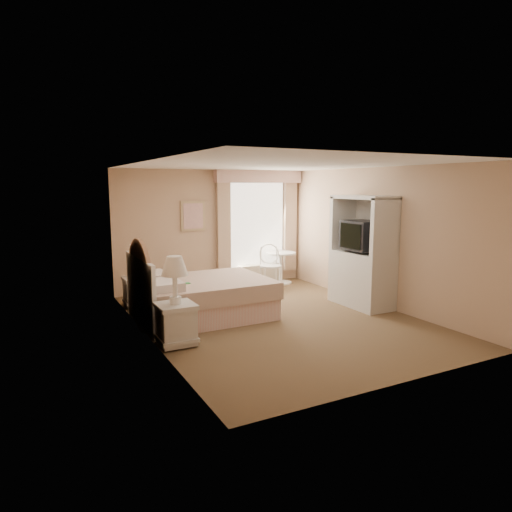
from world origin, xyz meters
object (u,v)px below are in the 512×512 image
bed (197,297)px  round_table (281,263)px  nightstand_far (136,283)px  armoire (363,261)px  cafe_chair (270,262)px  nightstand_near (176,313)px

bed → round_table: size_ratio=3.05×
nightstand_far → armoire: size_ratio=0.55×
bed → nightstand_far: bed is taller
nightstand_far → bed: bearing=-59.2°
round_table → armoire: armoire is taller
bed → nightstand_far: 1.41m
cafe_chair → round_table: bearing=46.3°
bed → nightstand_near: (-0.72, -1.12, 0.11)m
nightstand_near → armoire: (3.65, 0.47, 0.37)m
nightstand_far → armoire: bearing=-27.0°
cafe_chair → armoire: 2.22m
nightstand_near → round_table: nightstand_near is taller
nightstand_near → round_table: bearing=40.3°
cafe_chair → nightstand_far: bearing=-162.2°
bed → armoire: 3.04m
nightstand_far → armoire: armoire is taller
nightstand_far → cafe_chair: bearing=4.1°
bed → cafe_chair: size_ratio=2.27×
round_table → cafe_chair: cafe_chair is taller
round_table → armoire: bearing=-81.8°
bed → armoire: (2.93, -0.65, 0.48)m
armoire → bed: bearing=167.5°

